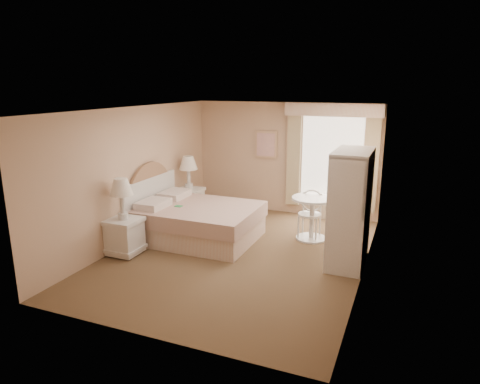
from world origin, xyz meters
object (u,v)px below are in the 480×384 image
at_px(bed, 193,220).
at_px(cafe_chair, 311,210).
at_px(round_table, 312,211).
at_px(nightstand_near, 124,227).
at_px(nightstand_far, 189,195).
at_px(armoire, 350,218).

xyz_separation_m(bed, cafe_chair, (2.06, 0.93, 0.16)).
bearing_deg(round_table, bed, -159.32).
height_order(nightstand_near, round_table, nightstand_near).
bearing_deg(nightstand_near, round_table, 34.62).
height_order(nightstand_far, armoire, armoire).
relative_size(nightstand_near, armoire, 0.71).
bearing_deg(round_table, nightstand_near, -145.38).
bearing_deg(cafe_chair, nightstand_far, 175.52).
bearing_deg(round_table, nightstand_far, 172.61).
height_order(nightstand_far, cafe_chair, nightstand_far).
bearing_deg(armoire, round_table, 132.90).
distance_m(round_table, armoire, 1.21).
bearing_deg(nightstand_near, armoire, 16.59).
distance_m(nightstand_near, nightstand_far, 2.33).
xyz_separation_m(nightstand_near, nightstand_far, (0.00, 2.33, 0.01)).
height_order(bed, nightstand_far, bed).
xyz_separation_m(bed, nightstand_near, (-0.72, -1.16, 0.14)).
bearing_deg(nightstand_near, bed, 58.08).
distance_m(cafe_chair, armoire, 1.36).
height_order(bed, round_table, bed).
xyz_separation_m(nightstand_near, armoire, (3.65, 1.09, 0.28)).
xyz_separation_m(round_table, armoire, (0.81, -0.87, 0.23)).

